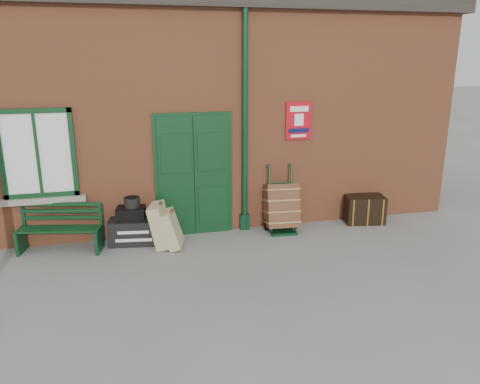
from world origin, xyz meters
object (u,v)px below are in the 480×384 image
object	(u,v)px
porter_trolley	(281,206)
bench	(60,227)
houdini_trunk	(135,231)
dark_trunk	(364,209)

from	to	relation	value
porter_trolley	bench	bearing A→B (deg)	-175.04
houdini_trunk	dark_trunk	xyz separation A→B (m)	(4.49, 0.00, 0.05)
porter_trolley	dark_trunk	distance (m)	1.78
porter_trolley	dark_trunk	xyz separation A→B (m)	(1.77, 0.05, -0.21)
bench	dark_trunk	size ratio (longest dim) A/B	1.89
dark_trunk	houdini_trunk	bearing A→B (deg)	-169.28
porter_trolley	dark_trunk	bearing A→B (deg)	6.55
bench	houdini_trunk	bearing A→B (deg)	14.23
bench	houdini_trunk	world-z (taller)	bench
porter_trolley	houdini_trunk	bearing A→B (deg)	-175.95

